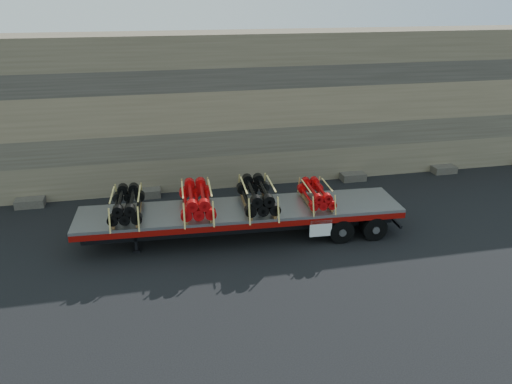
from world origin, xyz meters
TOP-DOWN VIEW (x-y plane):
  - ground at (0.00, 0.00)m, footprint 120.00×120.00m
  - rock_wall at (0.00, 6.50)m, footprint 44.00×3.00m
  - trailer at (0.42, -0.15)m, footprint 12.14×2.97m
  - bundle_front at (-3.69, 0.08)m, footprint 1.28×2.37m
  - bundle_midfront at (-1.20, -0.06)m, footprint 1.35×2.49m
  - bundle_midrear at (1.05, -0.18)m, footprint 1.39×2.57m
  - bundle_rear at (3.30, -0.31)m, footprint 1.11×2.05m

SIDE VIEW (x-z plane):
  - ground at x=0.00m, z-range 0.00..0.00m
  - trailer at x=0.42m, z-range 0.00..1.20m
  - bundle_rear at x=3.30m, z-range 1.20..1.91m
  - bundle_front at x=-3.69m, z-range 1.20..2.02m
  - bundle_midfront at x=-1.20m, z-range 1.20..2.06m
  - bundle_midrear at x=1.05m, z-range 1.20..2.09m
  - rock_wall at x=0.00m, z-range 0.00..7.00m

